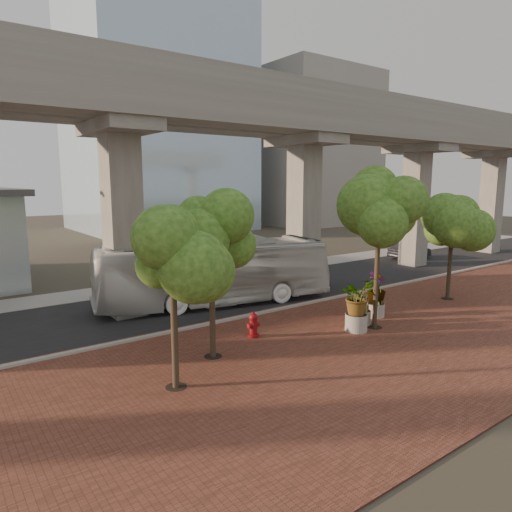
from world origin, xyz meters
TOP-DOWN VIEW (x-y plane):
  - ground at (0.00, 0.00)m, footprint 160.00×160.00m
  - brick_plaza at (0.00, -8.00)m, footprint 70.00×13.00m
  - asphalt_road at (0.00, 2.00)m, footprint 90.00×8.00m
  - curb_strip at (0.00, -2.00)m, footprint 70.00×0.25m
  - far_sidewalk at (0.00, 7.50)m, footprint 90.00×3.00m
  - transit_viaduct at (0.00, 2.00)m, footprint 72.00×5.60m
  - midrise_block at (38.00, 36.00)m, footprint 18.00×16.00m
  - transit_bus at (-1.25, 1.15)m, footprint 13.34×5.85m
  - parked_car at (20.46, 4.02)m, footprint 4.25×1.77m
  - fire_hydrant at (-2.81, -4.62)m, footprint 0.56×0.50m
  - planter_front at (1.42, -6.71)m, footprint 2.22×2.22m
  - planter_right at (3.90, -5.78)m, footprint 2.12×2.12m
  - planter_left at (2.38, -6.20)m, footprint 1.89×1.89m
  - street_tree_far_west at (-7.76, -7.12)m, footprint 3.54×3.54m
  - street_tree_near_west at (-5.40, -5.54)m, footprint 3.80×3.80m
  - street_tree_near_east at (2.50, -6.88)m, footprint 4.39×4.39m
  - street_tree_far_east at (10.08, -5.93)m, footprint 3.86×3.86m
  - streetlamp_east at (10.11, 6.43)m, footprint 0.35×1.03m

SIDE VIEW (x-z plane):
  - ground at x=0.00m, z-range 0.00..0.00m
  - asphalt_road at x=0.00m, z-range 0.00..0.04m
  - brick_plaza at x=0.00m, z-range 0.00..0.06m
  - far_sidewalk at x=0.00m, z-range 0.00..0.06m
  - curb_strip at x=0.00m, z-range 0.00..0.16m
  - fire_hydrant at x=-2.81m, z-range 0.04..1.15m
  - parked_car at x=20.46m, z-range 0.00..1.36m
  - planter_left at x=2.38m, z-range 0.28..2.36m
  - planter_right at x=3.90m, z-range 0.30..2.57m
  - planter_front at x=1.42m, z-range 0.32..2.77m
  - transit_bus at x=-1.25m, z-range 0.00..3.62m
  - streetlamp_east at x=10.11m, z-range 0.60..7.73m
  - street_tree_far_west at x=-7.76m, z-range 1.38..7.29m
  - street_tree_far_east at x=10.08m, z-range 1.38..7.58m
  - street_tree_near_west at x=-5.40m, z-range 1.45..7.75m
  - street_tree_near_east at x=2.50m, z-range 1.78..9.27m
  - transit_viaduct at x=0.00m, z-range 1.09..13.49m
  - midrise_block at x=38.00m, z-range 0.00..24.00m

